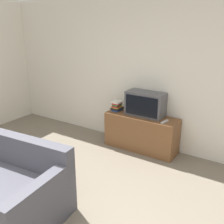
% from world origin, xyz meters
% --- Properties ---
extents(wall_back, '(9.00, 0.06, 2.60)m').
position_xyz_m(wall_back, '(0.00, 3.03, 1.30)').
color(wall_back, silver).
rests_on(wall_back, ground_plane).
extents(tv_stand, '(1.28, 0.43, 0.63)m').
position_xyz_m(tv_stand, '(0.15, 2.77, 0.31)').
color(tv_stand, brown).
rests_on(tv_stand, ground_plane).
extents(television, '(0.66, 0.33, 0.42)m').
position_xyz_m(television, '(0.19, 2.82, 0.84)').
color(television, '#4C4C51').
rests_on(television, tv_stand).
extents(book_stack, '(0.18, 0.23, 0.18)m').
position_xyz_m(book_stack, '(-0.36, 2.77, 0.71)').
color(book_stack, '#23478E').
rests_on(book_stack, tv_stand).
extents(remote_on_stand, '(0.07, 0.19, 0.02)m').
position_xyz_m(remote_on_stand, '(0.61, 2.68, 0.64)').
color(remote_on_stand, '#B7B7B7').
rests_on(remote_on_stand, tv_stand).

